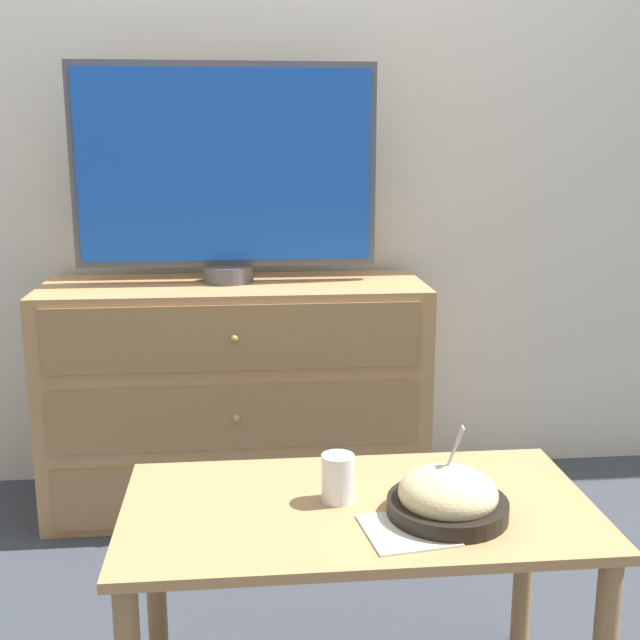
# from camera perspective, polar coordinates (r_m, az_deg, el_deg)

# --- Properties ---
(ground_plane) EXTENTS (12.00, 12.00, 0.00)m
(ground_plane) POSITION_cam_1_polar(r_m,az_deg,el_deg) (2.99, -3.96, -10.61)
(ground_plane) COLOR #383D47
(wall_back) EXTENTS (12.00, 0.05, 2.60)m
(wall_back) POSITION_cam_1_polar(r_m,az_deg,el_deg) (2.77, -4.41, 15.15)
(wall_back) COLOR silver
(wall_back) RESTS_ON ground_plane
(dresser) EXTENTS (1.20, 0.44, 0.74)m
(dresser) POSITION_cam_1_polar(r_m,az_deg,el_deg) (2.63, -5.95, -5.37)
(dresser) COLOR tan
(dresser) RESTS_ON ground_plane
(tv) EXTENTS (0.94, 0.16, 0.67)m
(tv) POSITION_cam_1_polar(r_m,az_deg,el_deg) (2.54, -6.75, 10.49)
(tv) COLOR #515156
(tv) RESTS_ON dresser
(coffee_table) EXTENTS (0.92, 0.49, 0.48)m
(coffee_table) POSITION_cam_1_polar(r_m,az_deg,el_deg) (1.65, 2.70, -15.42)
(coffee_table) COLOR tan
(coffee_table) RESTS_ON ground_plane
(takeout_bowl) EXTENTS (0.23, 0.23, 0.17)m
(takeout_bowl) POSITION_cam_1_polar(r_m,az_deg,el_deg) (1.57, 9.07, -12.39)
(takeout_bowl) COLOR black
(takeout_bowl) RESTS_ON coffee_table
(drink_cup) EXTENTS (0.07, 0.07, 0.10)m
(drink_cup) POSITION_cam_1_polar(r_m,az_deg,el_deg) (1.61, 1.27, -11.36)
(drink_cup) COLOR white
(drink_cup) RESTS_ON coffee_table
(napkin) EXTENTS (0.18, 0.18, 0.00)m
(napkin) POSITION_cam_1_polar(r_m,az_deg,el_deg) (1.52, 6.26, -14.65)
(napkin) COLOR silver
(napkin) RESTS_ON coffee_table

